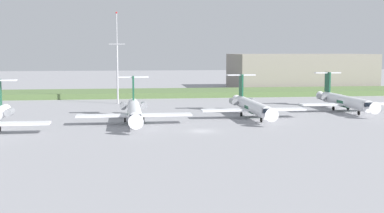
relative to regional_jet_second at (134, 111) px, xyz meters
name	(u,v)px	position (x,y,z in m)	size (l,w,h in m)	color
ground_plane	(183,112)	(12.03, 18.21, -2.54)	(500.00, 500.00, 0.00)	#939399
grass_berm	(168,93)	(12.03, 61.66, -1.68)	(320.00, 20.00, 1.71)	#597542
regional_jet_second	(134,111)	(0.00, 0.00, 0.00)	(22.81, 31.00, 9.00)	white
regional_jet_third	(252,106)	(25.79, 5.89, 0.00)	(22.81, 31.00, 9.00)	white
regional_jet_fourth	(344,101)	(50.91, 14.34, 0.00)	(22.81, 31.00, 9.00)	white
antenna_mast	(117,66)	(-3.85, 38.38, 7.83)	(4.40, 0.50, 25.06)	#B2B2B7
distant_hangar	(300,71)	(65.61, 88.16, 4.09)	(52.39, 28.98, 13.24)	gray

